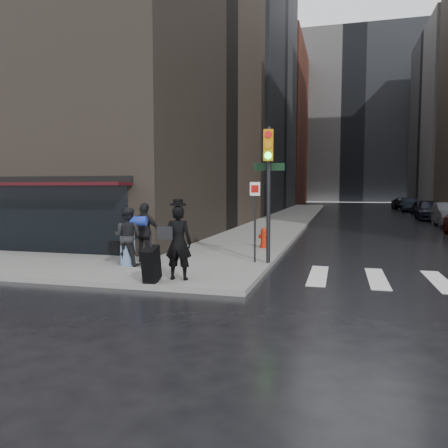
# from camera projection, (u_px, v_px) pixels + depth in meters

# --- Properties ---
(ground) EXTENTS (140.00, 140.00, 0.00)m
(ground) POSITION_uv_depth(u_px,v_px,m) (192.00, 276.00, 12.47)
(ground) COLOR black
(ground) RESTS_ON ground
(sidewalk_left) EXTENTS (4.00, 50.00, 0.15)m
(sidewalk_left) POSITION_uv_depth(u_px,v_px,m) (292.00, 216.00, 38.47)
(sidewalk_left) COLOR slate
(sidewalk_left) RESTS_ON ground
(bldg_corner_nw) EXTENTS (22.00, 22.00, 28.00)m
(bldg_corner_nw) POSITION_uv_depth(u_px,v_px,m) (61.00, 3.00, 27.18)
(bldg_corner_nw) COLOR #8E7157
(bldg_corner_nw) RESTS_ON ground
(bldg_left_mid) EXTENTS (22.00, 24.00, 34.00)m
(bldg_left_mid) POSITION_uv_depth(u_px,v_px,m) (192.00, 64.00, 51.02)
(bldg_left_mid) COLOR slate
(bldg_left_mid) RESTS_ON ground
(bldg_left_far) EXTENTS (22.00, 20.00, 26.00)m
(bldg_left_far) POSITION_uv_depth(u_px,v_px,m) (238.00, 127.00, 74.46)
(bldg_left_far) COLOR brown
(bldg_left_far) RESTS_ON ground
(bldg_distant) EXTENTS (40.00, 12.00, 32.00)m
(bldg_distant) POSITION_uv_depth(u_px,v_px,m) (352.00, 119.00, 84.76)
(bldg_distant) COLOR slate
(bldg_distant) RESTS_ON ground
(storefront) EXTENTS (8.40, 1.11, 2.83)m
(storefront) POSITION_uv_depth(u_px,v_px,m) (27.00, 207.00, 15.94)
(storefront) COLOR black
(storefront) RESTS_ON ground
(man_overcoat) EXTENTS (1.09, 1.14, 2.11)m
(man_overcoat) POSITION_uv_depth(u_px,v_px,m) (173.00, 246.00, 11.11)
(man_overcoat) COLOR black
(man_overcoat) RESTS_ON ground
(man_jeans) EXTENTS (1.26, 0.67, 1.77)m
(man_jeans) POSITION_uv_depth(u_px,v_px,m) (127.00, 236.00, 13.25)
(man_jeans) COLOR black
(man_jeans) RESTS_ON ground
(man_greycoat) EXTENTS (1.16, 0.60, 1.89)m
(man_greycoat) POSITION_uv_depth(u_px,v_px,m) (145.00, 232.00, 13.87)
(man_greycoat) COLOR black
(man_greycoat) RESTS_ON ground
(traffic_light) EXTENTS (1.06, 0.51, 4.24)m
(traffic_light) POSITION_uv_depth(u_px,v_px,m) (267.00, 176.00, 13.49)
(traffic_light) COLOR black
(traffic_light) RESTS_ON ground
(fire_hydrant) EXTENTS (0.46, 0.35, 0.79)m
(fire_hydrant) POSITION_uv_depth(u_px,v_px,m) (264.00, 239.00, 17.30)
(fire_hydrant) COLOR #A71F0A
(fire_hydrant) RESTS_ON ground
(parked_car_3) EXTENTS (2.40, 5.29, 1.50)m
(parked_car_3) POSITION_uv_depth(u_px,v_px,m) (431.00, 210.00, 34.82)
(parked_car_3) COLOR black
(parked_car_3) RESTS_ON ground
(parked_car_4) EXTENTS (1.71, 4.04, 1.36)m
(parked_car_4) POSITION_uv_depth(u_px,v_px,m) (423.00, 208.00, 40.83)
(parked_car_4) COLOR black
(parked_car_4) RESTS_ON ground
(parked_car_5) EXTENTS (2.03, 4.71, 1.51)m
(parked_car_5) POSITION_uv_depth(u_px,v_px,m) (409.00, 205.00, 47.02)
(parked_car_5) COLOR black
(parked_car_5) RESTS_ON ground
(parked_car_6) EXTENTS (2.36, 5.06, 1.40)m
(parked_car_6) POSITION_uv_depth(u_px,v_px,m) (403.00, 203.00, 53.11)
(parked_car_6) COLOR black
(parked_car_6) RESTS_ON ground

